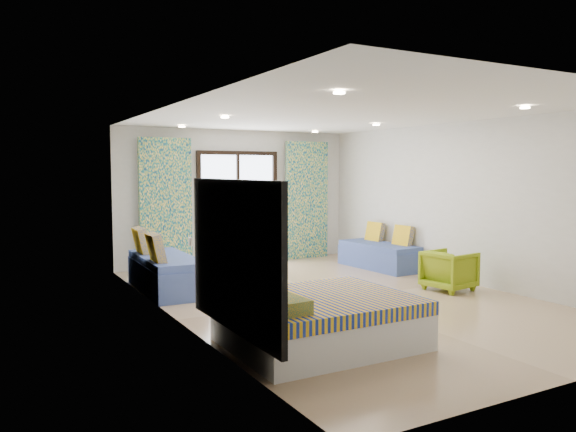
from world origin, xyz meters
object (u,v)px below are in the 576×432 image
bed (318,320)px  daybed_right (379,254)px  daybed_left (165,272)px  coffee_table (247,252)px  armchair (449,268)px

bed → daybed_right: (3.59, 3.51, -0.01)m
daybed_left → coffee_table: (1.77, 0.75, 0.09)m
bed → coffee_table: (1.12, 4.25, 0.12)m
bed → daybed_right: 5.02m
bed → armchair: armchair is taller
bed → coffee_table: coffee_table is taller
bed → coffee_table: size_ratio=2.25×
bed → daybed_left: daybed_left is taller
armchair → bed: bearing=104.8°
daybed_right → coffee_table: bearing=160.5°
bed → daybed_right: bearing=44.4°
coffee_table → daybed_right: bearing=-16.8°
daybed_right → coffee_table: size_ratio=2.05×
coffee_table → armchair: bearing=-53.0°
bed → daybed_right: size_ratio=1.09×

